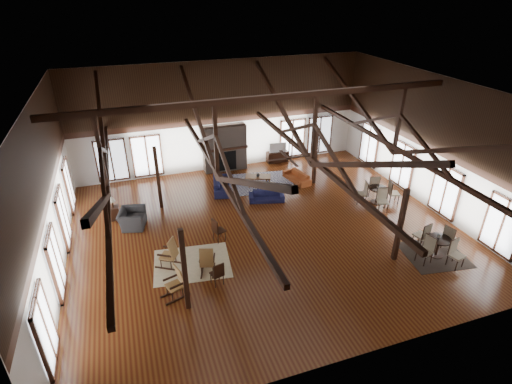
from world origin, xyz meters
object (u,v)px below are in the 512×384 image
object	(u,v)px
sofa_navy_left	(222,184)
cafe_table_far	(378,192)
coffee_table	(258,177)
tv_console	(277,157)
armchair	(132,218)
cafe_table_near	(438,244)
sofa_orange	(297,177)
sofa_navy_front	(267,196)

from	to	relation	value
sofa_navy_left	cafe_table_far	xyz separation A→B (m)	(6.76, -3.74, 0.24)
coffee_table	tv_console	xyz separation A→B (m)	(2.09, 2.52, -0.13)
cafe_table_far	tv_console	xyz separation A→B (m)	(-2.72, 6.20, -0.23)
tv_console	armchair	bearing A→B (deg)	-152.09
cafe_table_near	armchair	bearing A→B (deg)	151.43
cafe_table_near	sofa_orange	bearing A→B (deg)	107.54
sofa_navy_front	sofa_navy_left	size ratio (longest dim) A/B	0.82
sofa_orange	armchair	size ratio (longest dim) A/B	1.47
cafe_table_near	cafe_table_far	xyz separation A→B (m)	(0.23, 4.40, 0.00)
sofa_orange	cafe_table_far	distance (m)	4.35
sofa_navy_left	cafe_table_far	distance (m)	7.73
tv_console	sofa_navy_left	bearing A→B (deg)	-148.72
armchair	cafe_table_near	world-z (taller)	cafe_table_near
armchair	coffee_table	bearing A→B (deg)	-58.05
cafe_table_far	coffee_table	bearing A→B (deg)	142.55
sofa_navy_front	cafe_table_far	xyz separation A→B (m)	(4.98, -1.90, 0.30)
sofa_navy_front	sofa_orange	size ratio (longest dim) A/B	0.98
sofa_navy_left	tv_console	bearing A→B (deg)	-46.45
tv_console	coffee_table	bearing A→B (deg)	-129.64
sofa_navy_front	armchair	xyz separation A→B (m)	(-6.34, -0.26, 0.14)
sofa_navy_left	cafe_table_far	bearing A→B (deg)	-106.67
sofa_navy_left	armchair	bearing A→B (deg)	127.01
sofa_navy_front	cafe_table_far	world-z (taller)	cafe_table_far
sofa_navy_left	cafe_table_far	size ratio (longest dim) A/B	0.97
sofa_orange	tv_console	distance (m)	2.80
coffee_table	cafe_table_far	distance (m)	6.05
tv_console	cafe_table_near	bearing A→B (deg)	-76.78
sofa_navy_front	coffee_table	distance (m)	1.80
sofa_orange	coffee_table	world-z (taller)	sofa_orange
sofa_orange	tv_console	world-z (taller)	tv_console
armchair	cafe_table_near	xyz separation A→B (m)	(11.09, -6.04, 0.16)
sofa_orange	cafe_table_near	size ratio (longest dim) A/B	0.82
sofa_navy_left	tv_console	size ratio (longest dim) A/B	1.63
cafe_table_near	cafe_table_far	distance (m)	4.40
sofa_navy_front	tv_console	world-z (taller)	tv_console
sofa_navy_front	cafe_table_near	world-z (taller)	cafe_table_near
coffee_table	cafe_table_near	xyz separation A→B (m)	(4.58, -8.08, 0.10)
coffee_table	armchair	bearing A→B (deg)	-141.71
cafe_table_far	sofa_navy_front	bearing A→B (deg)	159.16
sofa_navy_left	sofa_navy_front	bearing A→B (deg)	-123.71
coffee_table	armchair	distance (m)	6.82
sofa_navy_left	coffee_table	bearing A→B (deg)	-79.51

